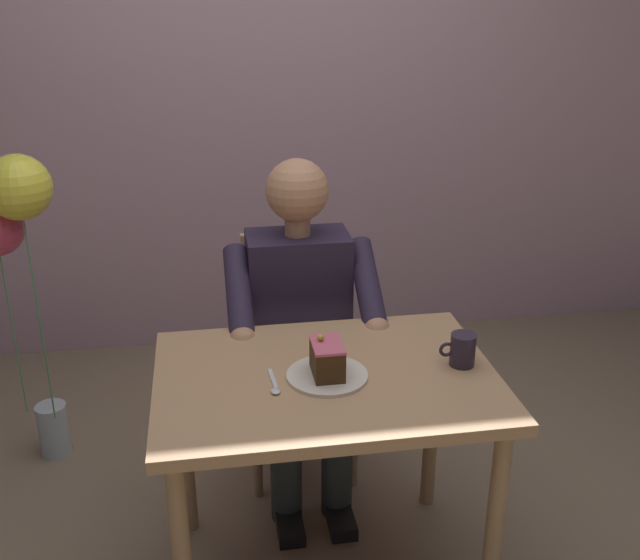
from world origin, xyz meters
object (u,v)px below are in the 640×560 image
dining_table (326,403)px  seated_person (302,325)px  dessert_spoon (274,385)px  balloon_display (16,240)px  cake_slice (326,359)px  coffee_cup (462,349)px  chair (296,341)px

dining_table → seated_person: size_ratio=0.80×
dessert_spoon → balloon_display: size_ratio=0.12×
cake_slice → balloon_display: size_ratio=0.10×
seated_person → balloon_display: bearing=-14.4°
dessert_spoon → balloon_display: 1.17m
coffee_cup → dessert_spoon: bearing=3.9°
dessert_spoon → chair: bearing=-101.9°
coffee_cup → dessert_spoon: (0.55, 0.04, -0.05)m
seated_person → dining_table: bearing=90.0°
seated_person → dessert_spoon: (0.15, 0.56, 0.09)m
dining_table → seated_person: 0.51m
dining_table → balloon_display: 1.28m
coffee_cup → balloon_display: bearing=-29.3°
dining_table → balloon_display: (0.98, -0.76, 0.30)m
seated_person → cake_slice: 0.55m
cake_slice → coffee_cup: 0.40m
dining_table → dessert_spoon: dessert_spoon is taller
dining_table → chair: (0.00, -0.68, -0.14)m
dessert_spoon → balloon_display: (0.82, -0.81, 0.20)m
coffee_cup → dessert_spoon: size_ratio=0.76×
balloon_display → dining_table: bearing=142.1°
seated_person → coffee_cup: size_ratio=11.23×
seated_person → balloon_display: (0.98, -0.25, 0.29)m
coffee_cup → balloon_display: 1.59m
seated_person → dessert_spoon: 0.59m
cake_slice → chair: bearing=-90.3°
chair → coffee_cup: (-0.40, 0.70, 0.29)m
chair → balloon_display: balloon_display is taller
cake_slice → dining_table: bearing=-101.1°
balloon_display → chair: bearing=175.4°
dining_table → coffee_cup: bearing=178.4°
cake_slice → dessert_spoon: 0.16m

